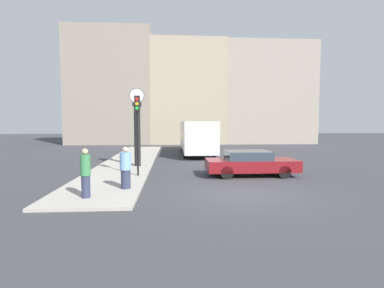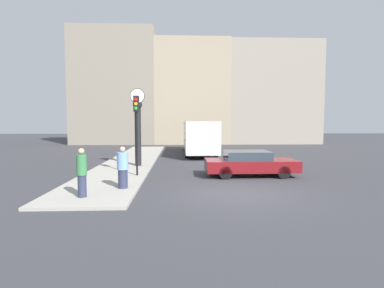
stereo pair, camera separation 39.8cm
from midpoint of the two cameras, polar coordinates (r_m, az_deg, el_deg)
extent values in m
plane|color=#38383D|center=(11.50, 8.49, -9.22)|extent=(120.00, 120.00, 0.00)
cube|color=#A39E93|center=(20.57, -12.20, -3.21)|extent=(3.19, 22.50, 0.11)
cube|color=gray|center=(38.80, -15.60, 10.36)|extent=(10.07, 5.00, 13.92)
cube|color=gray|center=(38.00, -1.09, 9.70)|extent=(9.08, 5.00, 12.67)
cube|color=gray|center=(39.80, 13.87, 9.25)|extent=(11.23, 5.00, 12.55)
cube|color=maroon|center=(15.15, 10.47, -3.94)|extent=(4.45, 1.85, 0.55)
cube|color=#2D3842|center=(15.05, 9.84, -2.11)|extent=(2.14, 1.67, 0.42)
cylinder|color=black|center=(16.34, 14.45, -4.23)|extent=(0.61, 0.22, 0.61)
cylinder|color=black|center=(14.82, 16.44, -5.13)|extent=(0.61, 0.22, 0.61)
cylinder|color=black|center=(15.70, 4.82, -4.46)|extent=(0.61, 0.22, 0.61)
cylinder|color=black|center=(14.11, 5.82, -5.44)|extent=(0.61, 0.22, 0.61)
cube|color=silver|center=(25.20, 0.41, 1.62)|extent=(2.43, 9.59, 2.36)
cube|color=#1E232D|center=(25.19, 0.41, 1.95)|extent=(2.45, 9.40, 0.71)
cylinder|color=black|center=(28.32, 2.13, -0.32)|extent=(0.28, 0.90, 0.90)
cylinder|color=black|center=(28.18, -2.22, -0.34)|extent=(0.28, 0.90, 0.90)
cylinder|color=black|center=(22.43, 3.71, -1.50)|extent=(0.28, 0.90, 0.90)
cylinder|color=black|center=(22.25, -1.78, -1.53)|extent=(0.28, 0.90, 0.90)
cylinder|color=black|center=(14.51, -11.08, 0.01)|extent=(0.09, 0.09, 3.04)
cube|color=black|center=(14.50, -11.18, 7.52)|extent=(0.26, 0.20, 0.76)
cylinder|color=red|center=(14.39, -11.25, 8.38)|extent=(0.15, 0.04, 0.15)
cylinder|color=orange|center=(14.38, -11.24, 7.55)|extent=(0.15, 0.04, 0.15)
cylinder|color=green|center=(14.37, -11.23, 6.72)|extent=(0.15, 0.04, 0.15)
cylinder|color=black|center=(17.79, -11.00, 1.45)|extent=(0.37, 0.37, 3.47)
cube|color=black|center=(17.80, -11.08, 7.39)|extent=(0.48, 0.48, 0.22)
cylinder|color=black|center=(17.84, -11.11, 9.02)|extent=(0.86, 0.04, 0.86)
cylinder|color=white|center=(17.84, -11.11, 9.02)|extent=(0.80, 0.06, 0.80)
cylinder|color=#2D334C|center=(10.88, -20.57, -7.61)|extent=(0.29, 0.29, 0.76)
cylinder|color=#387A47|center=(10.76, -20.67, -3.78)|extent=(0.34, 0.34, 0.71)
sphere|color=tan|center=(10.71, -20.73, -1.35)|extent=(0.21, 0.21, 0.21)
cylinder|color=#2D334C|center=(11.91, -13.45, -6.53)|extent=(0.36, 0.36, 0.73)
cylinder|color=#729ED8|center=(11.80, -13.51, -3.18)|extent=(0.43, 0.43, 0.68)
sphere|color=tan|center=(11.75, -13.54, -1.03)|extent=(0.21, 0.21, 0.21)
camera|label=1|loc=(0.20, -90.69, -0.05)|focal=28.00mm
camera|label=2|loc=(0.20, 89.31, 0.05)|focal=28.00mm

